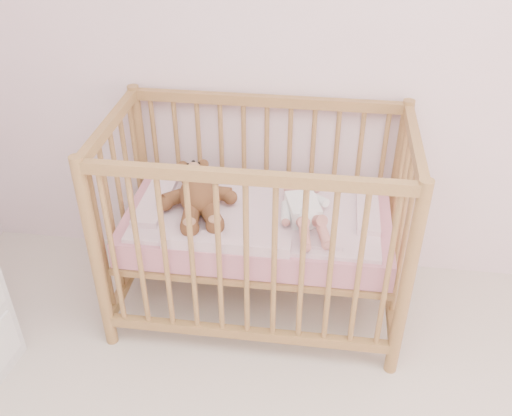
# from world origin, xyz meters

# --- Properties ---
(wall_back) EXTENTS (4.00, 0.02, 2.70)m
(wall_back) POSITION_xyz_m (0.00, 2.00, 1.35)
(wall_back) COLOR white
(wall_back) RESTS_ON floor
(crib) EXTENTS (1.36, 0.76, 1.00)m
(crib) POSITION_xyz_m (-0.40, 1.60, 0.50)
(crib) COLOR #A78347
(crib) RESTS_ON floor
(mattress) EXTENTS (1.22, 0.62, 0.13)m
(mattress) POSITION_xyz_m (-0.40, 1.60, 0.49)
(mattress) COLOR pink
(mattress) RESTS_ON crib
(blanket) EXTENTS (1.10, 0.58, 0.06)m
(blanket) POSITION_xyz_m (-0.40, 1.60, 0.56)
(blanket) COLOR pink
(blanket) RESTS_ON mattress
(baby) EXTENTS (0.38, 0.56, 0.12)m
(baby) POSITION_xyz_m (-0.19, 1.58, 0.64)
(baby) COLOR white
(baby) RESTS_ON blanket
(teddy_bear) EXTENTS (0.52, 0.62, 0.15)m
(teddy_bear) POSITION_xyz_m (-0.67, 1.58, 0.65)
(teddy_bear) COLOR brown
(teddy_bear) RESTS_ON blanket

